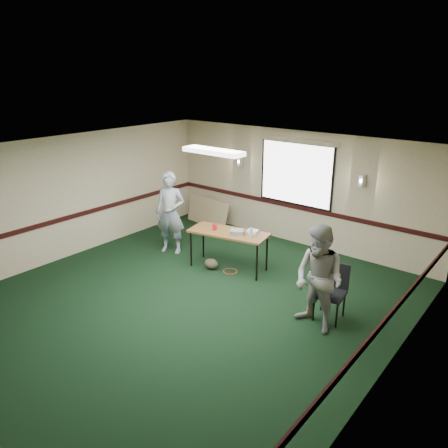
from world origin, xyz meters
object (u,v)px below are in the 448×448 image
Objects in this scene: person_left at (170,213)px; conference_chair at (332,287)px; person_right at (319,279)px; projector at (237,232)px; folding_table at (229,234)px.

conference_chair is at bearing -26.71° from person_left.
person_left is 1.06× the size of person_right.
person_left is at bearing 152.90° from projector.
person_left reaches higher than folding_table.
person_left is at bearing -176.92° from person_right.
folding_table is 1.83× the size of conference_chair.
projector is (0.22, 0.00, 0.11)m from folding_table.
person_left is at bearing 172.43° from folding_table.
folding_table is 1.60m from person_left.
folding_table is at bearing 174.30° from person_right.
conference_chair is at bearing -40.58° from projector.
folding_table is at bearing 163.58° from conference_chair.
projector is at bearing 172.55° from person_right.
conference_chair is 0.51× the size of person_left.
person_left is (-4.13, 0.29, 0.38)m from conference_chair.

